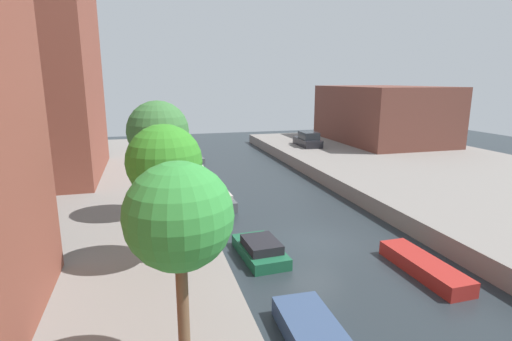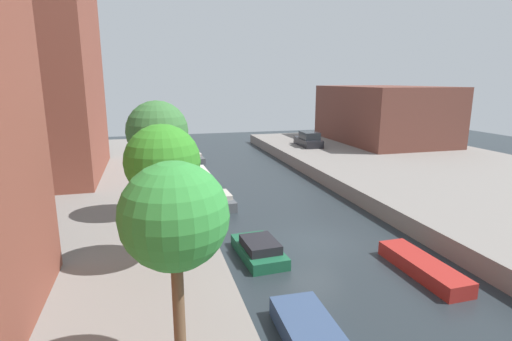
# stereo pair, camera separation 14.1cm
# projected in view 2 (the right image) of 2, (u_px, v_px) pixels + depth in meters

# --- Properties ---
(ground_plane) EXTENTS (84.00, 84.00, 0.00)m
(ground_plane) POSITION_uv_depth(u_px,v_px,m) (314.00, 242.00, 19.59)
(ground_plane) COLOR #232B30
(apartment_tower_far) EXTENTS (10.00, 11.59, 23.58)m
(apartment_tower_far) POSITION_uv_depth(u_px,v_px,m) (8.00, 2.00, 26.11)
(apartment_tower_far) COLOR brown
(apartment_tower_far) RESTS_ON quay_left
(low_block_right) EXTENTS (10.00, 14.77, 6.12)m
(low_block_right) POSITION_uv_depth(u_px,v_px,m) (383.00, 114.00, 44.59)
(low_block_right) COLOR brown
(low_block_right) RESTS_ON quay_right
(street_tree_1) EXTENTS (2.39, 2.39, 5.16)m
(street_tree_1) POSITION_uv_depth(u_px,v_px,m) (174.00, 218.00, 8.54)
(street_tree_1) COLOR brown
(street_tree_1) RESTS_ON quay_left
(street_tree_2) EXTENTS (2.74, 2.74, 5.30)m
(street_tree_2) POSITION_uv_depth(u_px,v_px,m) (163.00, 162.00, 14.29)
(street_tree_2) COLOR #504323
(street_tree_2) RESTS_ON quay_left
(street_tree_3) EXTENTS (3.02, 3.02, 5.85)m
(street_tree_3) POSITION_uv_depth(u_px,v_px,m) (157.00, 132.00, 19.49)
(street_tree_3) COLOR brown
(street_tree_3) RESTS_ON quay_left
(parked_car) EXTENTS (2.01, 4.34, 1.51)m
(parked_car) POSITION_uv_depth(u_px,v_px,m) (309.00, 140.00, 41.85)
(parked_car) COLOR black
(parked_car) RESTS_ON quay_right
(moored_boat_left_2) EXTENTS (1.86, 3.62, 0.90)m
(moored_boat_left_2) POSITION_uv_depth(u_px,v_px,m) (259.00, 249.00, 17.86)
(moored_boat_left_2) COLOR #195638
(moored_boat_left_2) RESTS_ON ground_plane
(moored_boat_left_3) EXTENTS (1.57, 3.22, 0.89)m
(moored_boat_left_3) POSITION_uv_depth(u_px,v_px,m) (220.00, 201.00, 25.06)
(moored_boat_left_3) COLOR #4C5156
(moored_boat_left_3) RESTS_ON ground_plane
(moored_boat_left_4) EXTENTS (1.60, 4.50, 0.54)m
(moored_boat_left_4) POSITION_uv_depth(u_px,v_px,m) (199.00, 174.00, 32.65)
(moored_boat_left_4) COLOR beige
(moored_boat_left_4) RESTS_ON ground_plane
(moored_boat_left_5) EXTENTS (1.79, 4.47, 0.72)m
(moored_boat_left_5) POSITION_uv_depth(u_px,v_px,m) (193.00, 157.00, 39.72)
(moored_boat_left_5) COLOR #4C5156
(moored_boat_left_5) RESTS_ON ground_plane
(moored_boat_right_2) EXTENTS (1.34, 4.47, 0.61)m
(moored_boat_right_2) POSITION_uv_depth(u_px,v_px,m) (423.00, 267.00, 16.33)
(moored_boat_right_2) COLOR maroon
(moored_boat_right_2) RESTS_ON ground_plane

